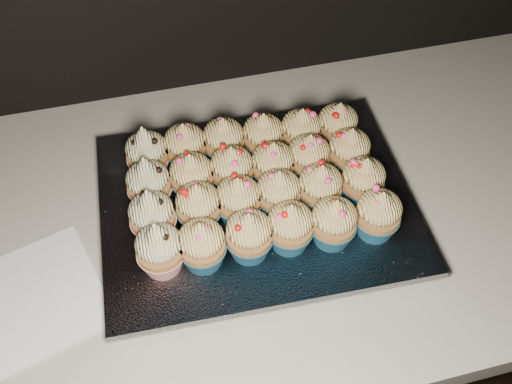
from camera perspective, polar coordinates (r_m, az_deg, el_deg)
cabinet at (r=1.30m, az=7.55°, el=-12.71°), size 2.40×0.60×0.86m
worktop at (r=0.93m, az=10.37°, el=0.02°), size 2.44×0.64×0.04m
napkin at (r=0.83m, az=-21.50°, el=-9.93°), size 0.22×0.22×0.00m
baking_tray at (r=0.85m, az=0.00°, el=-1.67°), size 0.43×0.33×0.02m
foil_lining at (r=0.84m, az=0.00°, el=-0.96°), size 0.46×0.37×0.01m
cupcake_0 at (r=0.74m, az=-9.61°, el=-5.60°), size 0.06×0.06×0.10m
cupcake_1 at (r=0.74m, az=-5.43°, el=-5.25°), size 0.06×0.06×0.08m
cupcake_2 at (r=0.75m, az=-0.69°, el=-4.34°), size 0.06×0.06×0.08m
cupcake_3 at (r=0.76m, az=3.43°, el=-3.46°), size 0.06×0.06×0.08m
cupcake_4 at (r=0.77m, az=7.78°, el=-3.00°), size 0.06×0.06×0.08m
cupcake_5 at (r=0.78m, az=12.11°, el=-2.17°), size 0.06×0.06×0.08m
cupcake_6 at (r=0.78m, az=-10.36°, el=-2.35°), size 0.06×0.06×0.10m
cupcake_7 at (r=0.78m, az=-5.76°, el=-1.46°), size 0.06×0.06×0.08m
cupcake_8 at (r=0.78m, az=-1.77°, el=-0.82°), size 0.06×0.06×0.08m
cupcake_9 at (r=0.79m, az=2.27°, el=-0.13°), size 0.06×0.06×0.08m
cupcake_10 at (r=0.80m, az=6.41°, el=0.45°), size 0.06×0.06×0.08m
cupcake_11 at (r=0.82m, az=10.63°, el=1.12°), size 0.06×0.06×0.08m
cupcake_12 at (r=0.81m, az=-10.68°, el=0.83°), size 0.06×0.06×0.10m
cupcake_13 at (r=0.81m, az=-6.43°, el=1.54°), size 0.06×0.06×0.08m
cupcake_14 at (r=0.82m, az=-2.43°, el=2.27°), size 0.06×0.06×0.08m
cupcake_15 at (r=0.82m, az=1.71°, el=2.70°), size 0.06×0.06×0.08m
cupcake_16 at (r=0.84m, az=5.28°, el=3.48°), size 0.06×0.06×0.08m
cupcake_17 at (r=0.85m, az=9.26°, el=4.04°), size 0.06×0.06×0.08m
cupcake_18 at (r=0.85m, az=-10.84°, el=3.81°), size 0.06×0.06×0.10m
cupcake_19 at (r=0.86m, az=-7.08°, el=4.54°), size 0.06×0.06×0.08m
cupcake_20 at (r=0.86m, az=-3.24°, el=5.13°), size 0.06×0.06×0.08m
cupcake_21 at (r=0.86m, az=0.73°, el=5.58°), size 0.06×0.06×0.08m
cupcake_22 at (r=0.87m, az=4.52°, el=6.04°), size 0.06×0.06×0.08m
cupcake_23 at (r=0.89m, az=8.14°, el=6.56°), size 0.06×0.06×0.08m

